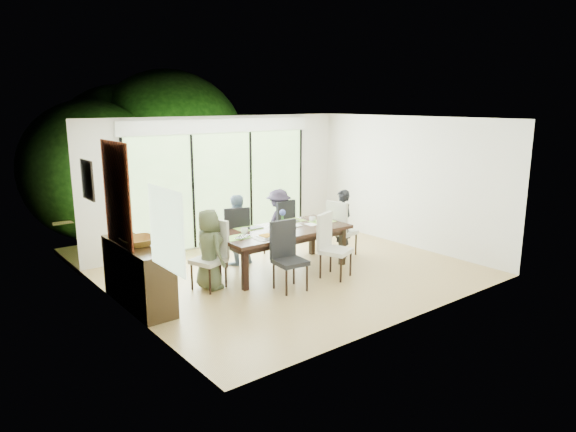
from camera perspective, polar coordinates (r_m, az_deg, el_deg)
floor at (r=9.17m, az=0.97°, el=-6.41°), size 6.00×5.00×0.01m
ceiling at (r=8.68m, az=1.04°, el=10.77°), size 6.00×5.00×0.01m
wall_back at (r=10.86m, az=-7.39°, el=3.85°), size 6.00×0.02×2.70m
wall_front at (r=7.10m, az=13.87°, el=-1.07°), size 6.00×0.02×2.70m
wall_left at (r=7.35m, az=-17.55°, el=-0.83°), size 0.02×5.00×2.70m
wall_right at (r=10.95m, az=13.36°, el=3.69°), size 0.02×5.00×2.70m
glass_doors at (r=10.85m, az=-7.26°, el=3.05°), size 4.20×0.02×2.30m
blinds_header at (r=10.71m, az=-7.42°, el=9.92°), size 4.40×0.06×0.28m
mullion_a at (r=9.95m, az=-17.65°, el=1.68°), size 0.05×0.04×2.30m
mullion_b at (r=10.51m, az=-10.50°, el=2.62°), size 0.05×0.04×2.30m
mullion_c at (r=11.21m, az=-4.16°, el=3.42°), size 0.05×0.04×2.30m
mullion_d at (r=12.04m, az=1.39°, el=4.09°), size 0.05×0.04×2.30m
side_window at (r=6.25m, az=-13.37°, el=-1.48°), size 0.02×0.90×1.00m
deck at (r=11.91m, az=-9.40°, el=-2.33°), size 6.00×1.80×0.10m
rail_top at (r=12.46m, az=-11.27°, el=1.10°), size 6.00×0.08×0.06m
foliage_left at (r=12.58m, az=-20.89°, el=4.73°), size 3.20×3.20×3.20m
foliage_mid at (r=13.89m, az=-13.04°, el=7.40°), size 4.00×4.00×4.00m
foliage_right at (r=14.12m, az=-4.88°, el=5.55°), size 2.80×2.80×2.80m
foliage_far at (r=14.16m, az=-17.90°, el=6.48°), size 3.60×3.60×3.60m
table_top at (r=9.13m, az=-0.67°, el=-1.65°), size 2.45×1.12×0.06m
table_apron at (r=9.15m, az=-0.66°, el=-2.21°), size 2.25×0.92×0.10m
table_leg_fl at (r=8.30m, az=-4.80°, el=-5.92°), size 0.09×0.09×0.70m
table_leg_fr at (r=9.60m, az=6.05°, el=-3.37°), size 0.09×0.09×0.70m
table_leg_bl at (r=9.00m, az=-7.82°, el=-4.51°), size 0.09×0.09×0.70m
table_leg_br at (r=10.21m, az=2.69°, el=-2.34°), size 0.09×0.09×0.70m
chair_left_end at (r=8.38m, az=-8.86°, el=-4.34°), size 0.60×0.60×1.12m
chair_right_end at (r=10.13m, az=6.10°, el=-1.30°), size 0.56×0.56×1.12m
chair_far_left at (r=9.60m, az=-5.89°, el=-2.07°), size 0.61×0.61×1.12m
chair_far_right at (r=10.15m, az=-1.11°, el=-1.20°), size 0.51×0.51×1.12m
chair_near_left at (r=8.22m, az=0.26°, el=-4.53°), size 0.52×0.52×1.12m
chair_near_right at (r=8.85m, az=5.35°, el=-3.33°), size 0.60×0.60×1.12m
person_left_end at (r=8.37m, az=-8.76°, el=-3.68°), size 0.41×0.63×1.32m
person_right_end at (r=10.09m, az=6.03°, el=-0.79°), size 0.48×0.67×1.32m
person_far_left at (r=9.56m, az=-5.84°, el=-1.53°), size 0.64×0.42×1.32m
person_far_right at (r=10.11m, az=-1.05°, el=-0.68°), size 0.67×0.49×1.32m
placemat_left at (r=8.60m, az=-5.71°, el=-2.39°), size 0.45×0.33×0.01m
placemat_right at (r=9.71m, az=3.79°, el=-0.60°), size 0.45×0.33×0.01m
placemat_far_l at (r=9.18m, az=-4.42°, el=-1.38°), size 0.45×0.33×0.01m
placemat_far_r at (r=9.76m, az=0.47°, el=-0.51°), size 0.45×0.33×0.01m
placemat_paper at (r=8.57m, az=-2.37°, el=-2.38°), size 0.45×0.33×0.01m
tablet_far_l at (r=9.20m, az=-3.73°, el=-1.30°), size 0.27×0.18×0.01m
tablet_far_r at (r=9.69m, az=0.42°, el=-0.56°), size 0.25×0.17×0.01m
papers at (r=9.51m, az=2.87°, el=-0.88°), size 0.31×0.22×0.00m
platter_base at (r=8.57m, az=-2.37°, el=-2.28°), size 0.27×0.27×0.02m
platter_snacks at (r=8.56m, az=-2.37°, el=-2.16°), size 0.20×0.20×0.01m
vase at (r=9.18m, az=-0.61°, el=-0.99°), size 0.08×0.08×0.12m
hyacinth_stems at (r=9.15m, az=-0.61°, el=-0.24°), size 0.04×0.04×0.16m
hyacinth_blooms at (r=9.13m, az=-0.61°, el=0.38°), size 0.11×0.11×0.11m
laptop at (r=8.56m, az=-4.78°, el=-2.35°), size 0.40×0.36×0.03m
cup_a at (r=8.84m, az=-4.87°, el=-1.64°), size 0.18×0.18×0.10m
cup_b at (r=9.12m, az=0.46°, el=-1.16°), size 0.13×0.13×0.09m
cup_c at (r=9.68m, az=2.74°, el=-0.36°), size 0.18×0.18×0.10m
book at (r=9.31m, az=0.37°, el=-1.12°), size 0.17×0.23×0.02m
sideboard at (r=7.98m, az=-16.31°, el=-6.28°), size 0.47×1.68×0.94m
bowl at (r=7.73m, az=-16.27°, el=-2.73°), size 0.50×0.50×0.12m
candlestick_base at (r=8.15m, az=-17.45°, el=-2.32°), size 0.10×0.10×0.04m
candlestick_shaft at (r=8.01m, az=-17.76°, el=2.25°), size 0.03×0.03×1.31m
candlestick_pan at (r=7.93m, az=-18.07°, el=6.87°), size 0.10×0.10×0.03m
candle at (r=7.92m, az=-18.10°, el=7.33°), size 0.04×0.04×0.10m
tapestry at (r=7.67m, az=-18.51°, el=2.31°), size 0.02×1.00×1.50m
art_frame at (r=8.88m, az=-21.39°, el=3.75°), size 0.03×0.55×0.65m
art_canvas at (r=8.89m, az=-21.27°, el=3.77°), size 0.01×0.45×0.55m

